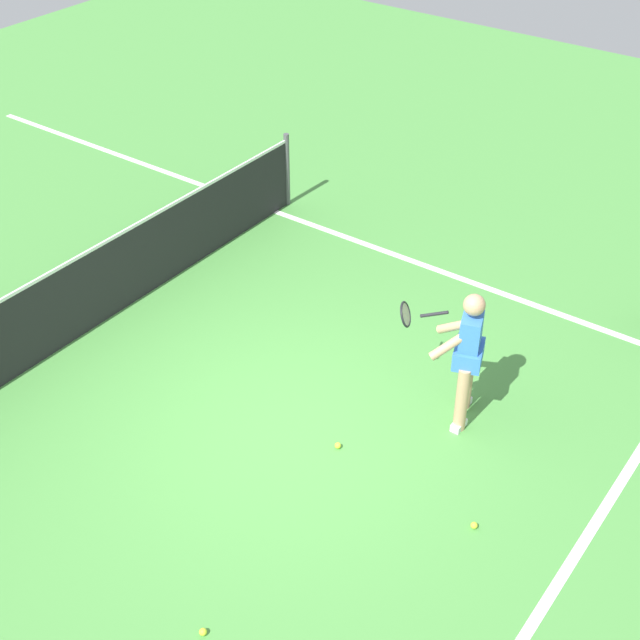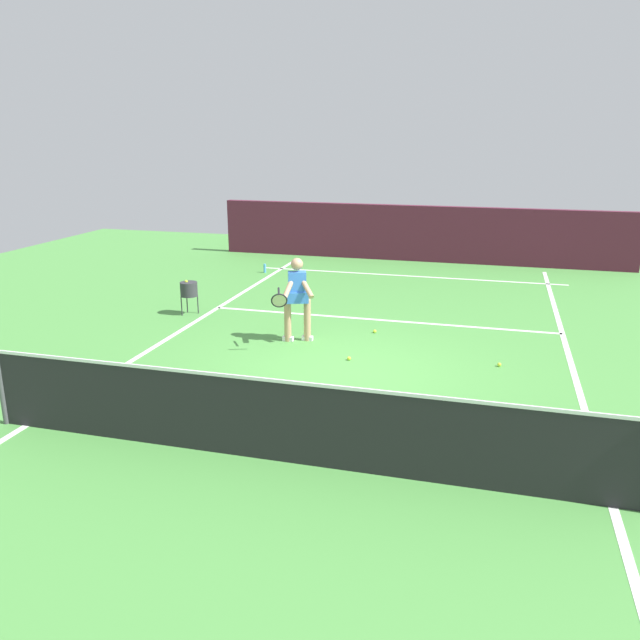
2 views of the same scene
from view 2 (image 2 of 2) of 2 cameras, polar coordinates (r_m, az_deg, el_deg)
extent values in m
plane|color=#4C9342|center=(10.24, 2.04, -4.79)|extent=(25.93, 25.93, 0.00)
cube|color=#561E33|center=(19.31, 8.83, 7.64)|extent=(12.14, 0.24, 1.64)
cube|color=white|center=(17.31, 7.83, 3.93)|extent=(8.14, 0.10, 0.01)
cube|color=white|center=(13.16, 5.23, 0.02)|extent=(7.14, 0.10, 0.01)
cube|color=white|center=(10.10, 22.27, -6.36)|extent=(0.10, 17.95, 0.01)
cube|color=white|center=(11.54, -15.48, -2.89)|extent=(0.10, 17.95, 0.01)
cylinder|color=#4C4C51|center=(9.32, -26.59, -5.15)|extent=(0.08, 0.08, 1.11)
cube|color=#232326|center=(7.44, -3.31, -9.17)|extent=(7.66, 0.02, 0.99)
cube|color=white|center=(7.23, -3.38, -5.50)|extent=(7.66, 0.02, 0.04)
cylinder|color=tan|center=(11.72, -1.14, -0.01)|extent=(0.13, 0.13, 0.78)
cylinder|color=tan|center=(11.70, -2.90, -0.05)|extent=(0.13, 0.13, 0.78)
cube|color=white|center=(11.82, -1.13, -1.64)|extent=(0.20, 0.10, 0.08)
cube|color=white|center=(11.81, -2.88, -1.68)|extent=(0.20, 0.10, 0.08)
cube|color=#3875D6|center=(11.54, -2.05, 3.07)|extent=(0.37, 0.30, 0.52)
cube|color=#3875D6|center=(11.59, -2.04, 2.11)|extent=(0.47, 0.40, 0.20)
sphere|color=tan|center=(11.46, -2.07, 5.01)|extent=(0.22, 0.22, 0.22)
cylinder|color=tan|center=(11.40, -1.26, 3.01)|extent=(0.40, 0.40, 0.37)
cylinder|color=tan|center=(11.39, -2.77, 2.98)|extent=(0.13, 0.48, 0.37)
cylinder|color=black|center=(11.13, -3.70, 2.43)|extent=(0.13, 0.29, 0.14)
torus|color=black|center=(10.85, -3.66, 1.74)|extent=(0.31, 0.21, 0.28)
cylinder|color=beige|center=(10.85, -3.66, 1.74)|extent=(0.26, 0.17, 0.23)
sphere|color=#D1E533|center=(10.81, 2.61, -3.44)|extent=(0.07, 0.07, 0.07)
sphere|color=#D1E533|center=(10.93, 15.72, -3.85)|extent=(0.07, 0.07, 0.07)
sphere|color=#D1E533|center=(12.30, 4.91, -1.01)|extent=(0.07, 0.07, 0.07)
cylinder|color=#333338|center=(13.65, -11.63, 2.72)|extent=(0.36, 0.36, 0.30)
cylinder|color=#333338|center=(13.68, -12.26, 1.20)|extent=(0.02, 0.02, 0.40)
cylinder|color=#333338|center=(13.79, -10.85, 1.40)|extent=(0.02, 0.02, 0.40)
cylinder|color=#333338|center=(13.90, -11.78, 1.47)|extent=(0.02, 0.02, 0.40)
sphere|color=#D1E533|center=(13.63, -11.86, 3.38)|extent=(0.07, 0.07, 0.07)
cylinder|color=#4C9EE5|center=(17.63, -4.95, 4.63)|extent=(0.07, 0.07, 0.24)
camera|label=1|loc=(14.44, 32.03, 25.18)|focal=51.34mm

